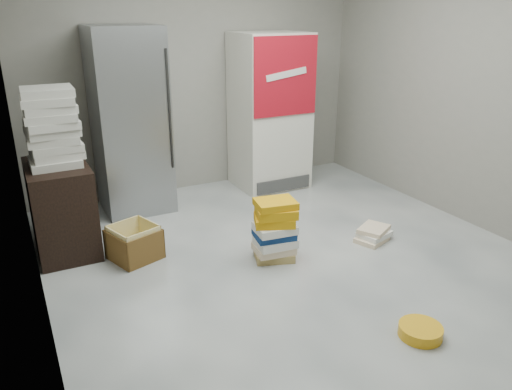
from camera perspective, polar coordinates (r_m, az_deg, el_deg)
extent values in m
plane|color=silver|center=(4.19, 6.46, -8.95)|extent=(5.00, 5.00, 0.00)
cube|color=gray|center=(5.91, -6.77, 14.15)|extent=(4.00, 0.04, 2.80)
cube|color=gray|center=(3.08, -25.46, 6.25)|extent=(0.04, 5.00, 2.80)
cube|color=gray|center=(5.09, 26.68, 11.10)|extent=(0.04, 5.00, 2.80)
cube|color=#ACAFB4|center=(5.38, -14.22, 8.15)|extent=(0.70, 0.70, 1.90)
cylinder|color=#333333|center=(5.09, -9.85, 9.51)|extent=(0.02, 0.02, 1.19)
cube|color=silver|center=(5.97, 1.56, 9.48)|extent=(0.80, 0.70, 1.80)
cube|color=#B0101E|center=(5.58, 3.43, 13.35)|extent=(0.78, 0.02, 0.85)
cube|color=white|center=(5.57, 3.51, 13.61)|extent=(0.50, 0.01, 0.14)
cube|color=#3F3F3F|center=(5.88, 3.17, 1.18)|extent=(0.70, 0.02, 0.15)
cube|color=black|center=(4.72, -21.30, -1.41)|extent=(0.50, 0.80, 0.80)
cube|color=beige|center=(4.57, -21.99, 3.56)|extent=(0.41, 0.41, 0.06)
cube|color=beige|center=(4.58, -21.81, 4.48)|extent=(0.42, 0.42, 0.06)
cube|color=beige|center=(4.56, -21.92, 5.25)|extent=(0.42, 0.42, 0.06)
cube|color=beige|center=(4.55, -22.28, 6.01)|extent=(0.41, 0.41, 0.06)
cube|color=beige|center=(4.53, -22.28, 6.81)|extent=(0.43, 0.43, 0.06)
cube|color=beige|center=(4.50, -22.32, 7.56)|extent=(0.42, 0.42, 0.06)
cube|color=beige|center=(4.48, -22.50, 8.36)|extent=(0.41, 0.41, 0.06)
cube|color=beige|center=(4.49, -22.56, 9.21)|extent=(0.41, 0.41, 0.06)
cube|color=beige|center=(4.47, -22.79, 9.99)|extent=(0.41, 0.41, 0.06)
cube|color=beige|center=(4.48, -22.79, 10.86)|extent=(0.41, 0.41, 0.06)
cube|color=tan|center=(4.39, 2.07, -6.81)|extent=(0.40, 0.35, 0.07)
cube|color=beige|center=(4.35, 2.05, -6.10)|extent=(0.36, 0.30, 0.06)
cube|color=white|center=(4.31, 2.22, -5.33)|extent=(0.35, 0.29, 0.07)
cube|color=navy|center=(4.29, 2.08, -4.49)|extent=(0.37, 0.31, 0.06)
cube|color=white|center=(4.25, 2.18, -3.81)|extent=(0.36, 0.29, 0.07)
cube|color=orange|center=(4.23, 2.10, -2.86)|extent=(0.40, 0.37, 0.07)
cube|color=orange|center=(4.20, 2.32, -1.92)|extent=(0.39, 0.35, 0.08)
cube|color=orange|center=(4.18, 2.25, -1.01)|extent=(0.37, 0.31, 0.06)
cube|color=beige|center=(4.82, 13.08, -4.94)|extent=(0.35, 0.31, 0.04)
cube|color=white|center=(4.82, 13.37, -4.34)|extent=(0.34, 0.30, 0.05)
cube|color=beige|center=(4.81, 13.31, -3.81)|extent=(0.36, 0.34, 0.04)
cube|color=gold|center=(4.53, -13.59, -6.92)|extent=(0.45, 0.45, 0.01)
cube|color=brown|center=(4.62, -14.98, -4.73)|extent=(0.36, 0.13, 0.27)
cube|color=brown|center=(4.33, -12.40, -6.23)|extent=(0.36, 0.13, 0.27)
cube|color=brown|center=(4.39, -15.73, -6.17)|extent=(0.13, 0.36, 0.27)
cube|color=brown|center=(4.56, -11.81, -4.76)|extent=(0.13, 0.36, 0.27)
cube|color=gold|center=(4.60, -14.89, -4.58)|extent=(0.33, 0.12, 0.30)
cube|color=gold|center=(4.34, -12.54, -5.94)|extent=(0.33, 0.12, 0.30)
cube|color=gold|center=(4.39, -15.58, -5.89)|extent=(0.12, 0.33, 0.30)
cube|color=gold|center=(4.55, -11.99, -4.61)|extent=(0.12, 0.33, 0.30)
cylinder|color=#EFA917|center=(3.61, 18.27, -14.55)|extent=(0.33, 0.33, 0.08)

